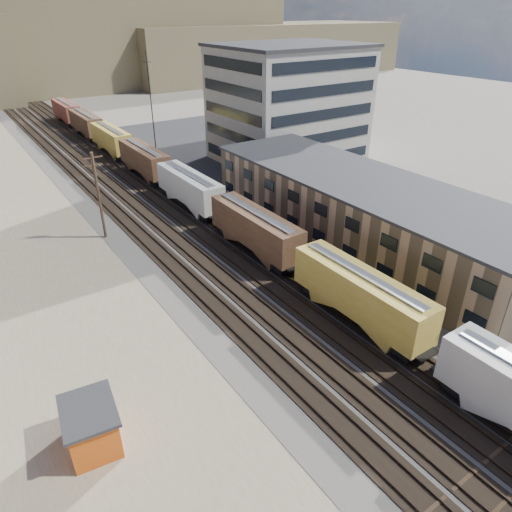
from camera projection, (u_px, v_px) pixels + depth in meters
ground at (485, 463)px, 26.62m from camera, size 300.00×300.00×0.00m
ballast_bed at (148, 200)px, 62.77m from camera, size 18.00×200.00×0.06m
asphalt_lot at (341, 200)px, 62.85m from camera, size 26.00×120.00×0.04m
rail_tracks at (144, 201)px, 62.45m from camera, size 11.40×200.00×0.24m
freight_train at (165, 172)px, 64.86m from camera, size 3.00×119.74×4.46m
warehouse at (361, 210)px, 50.39m from camera, size 12.40×40.40×7.25m
office_tower at (288, 104)px, 75.80m from camera, size 22.60×18.60×18.45m
utility_pole_north at (98, 194)px, 50.23m from camera, size 2.20×0.32×10.00m
radio_mast at (152, 115)px, 68.61m from camera, size 1.20×0.16×18.00m
maintenance_shed at (92, 426)px, 27.11m from camera, size 3.58×4.37×2.93m
parked_car_blue at (281, 155)px, 78.95m from camera, size 6.38×5.93×1.66m
parked_car_far at (287, 161)px, 76.54m from camera, size 1.70×4.03×1.36m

